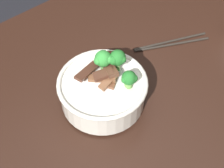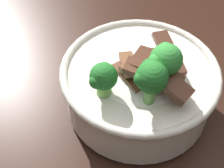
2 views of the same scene
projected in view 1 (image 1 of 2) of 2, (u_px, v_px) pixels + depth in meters
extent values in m
cube|color=black|center=(135.00, 81.00, 0.98)|extent=(1.21, 0.87, 0.04)
cube|color=black|center=(162.00, 36.00, 1.67)|extent=(0.08, 0.08, 0.75)
cylinder|color=silver|center=(103.00, 101.00, 0.90)|extent=(0.09, 0.09, 0.01)
cylinder|color=silver|center=(103.00, 92.00, 0.87)|extent=(0.21, 0.21, 0.07)
torus|color=silver|center=(102.00, 83.00, 0.84)|extent=(0.22, 0.22, 0.01)
ellipsoid|color=white|center=(103.00, 88.00, 0.86)|extent=(0.17, 0.17, 0.06)
cube|color=#4C2B1E|center=(103.00, 74.00, 0.82)|extent=(0.06, 0.04, 0.02)
cube|color=brown|center=(112.00, 81.00, 0.83)|extent=(0.06, 0.05, 0.01)
cube|color=#563323|center=(109.00, 57.00, 0.86)|extent=(0.05, 0.05, 0.02)
cube|color=#563323|center=(108.00, 66.00, 0.84)|extent=(0.05, 0.08, 0.02)
cube|color=#4C2B1E|center=(87.00, 71.00, 0.84)|extent=(0.08, 0.04, 0.02)
cube|color=brown|center=(102.00, 78.00, 0.83)|extent=(0.06, 0.06, 0.02)
cube|color=brown|center=(108.00, 81.00, 0.82)|extent=(0.06, 0.03, 0.02)
cylinder|color=#5B9947|center=(118.00, 66.00, 0.85)|extent=(0.01, 0.01, 0.03)
sphere|color=#237028|center=(118.00, 58.00, 0.83)|extent=(0.04, 0.04, 0.04)
sphere|color=#237028|center=(113.00, 60.00, 0.82)|extent=(0.02, 0.02, 0.02)
sphere|color=#237028|center=(122.00, 59.00, 0.83)|extent=(0.02, 0.02, 0.02)
cylinder|color=#6BA84C|center=(129.00, 84.00, 0.82)|extent=(0.02, 0.02, 0.02)
sphere|color=#237028|center=(129.00, 78.00, 0.81)|extent=(0.04, 0.04, 0.04)
sphere|color=#237028|center=(125.00, 80.00, 0.80)|extent=(0.02, 0.02, 0.02)
sphere|color=#237028|center=(134.00, 78.00, 0.81)|extent=(0.02, 0.02, 0.02)
cylinder|color=#5B9947|center=(103.00, 67.00, 0.85)|extent=(0.01, 0.01, 0.03)
sphere|color=green|center=(103.00, 59.00, 0.83)|extent=(0.04, 0.04, 0.04)
sphere|color=green|center=(98.00, 61.00, 0.82)|extent=(0.02, 0.02, 0.02)
sphere|color=green|center=(109.00, 59.00, 0.82)|extent=(0.02, 0.02, 0.02)
cylinder|color=#28231E|center=(170.00, 41.00, 1.04)|extent=(0.22, 0.09, 0.01)
cylinder|color=#28231E|center=(172.00, 44.00, 1.03)|extent=(0.21, 0.11, 0.01)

